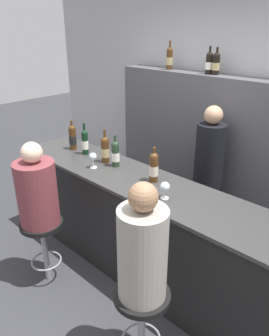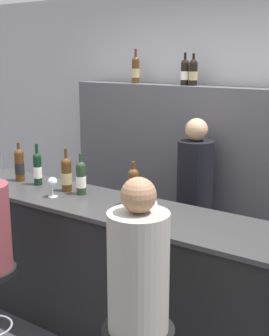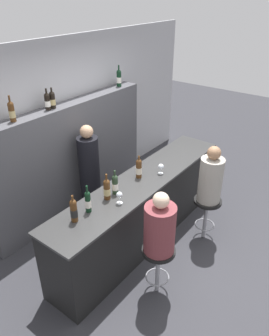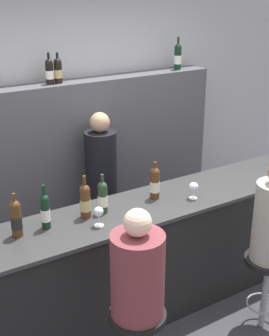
{
  "view_description": "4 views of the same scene",
  "coord_description": "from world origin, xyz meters",
  "px_view_note": "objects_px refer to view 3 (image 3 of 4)",
  "views": [
    {
      "loc": [
        1.65,
        -1.61,
        2.25
      ],
      "look_at": [
        -0.12,
        0.25,
        1.11
      ],
      "focal_mm": 35.0,
      "sensor_mm": 36.0,
      "label": 1
    },
    {
      "loc": [
        1.78,
        -2.17,
        2.01
      ],
      "look_at": [
        0.12,
        0.2,
        1.3
      ],
      "focal_mm": 50.0,
      "sensor_mm": 36.0,
      "label": 2
    },
    {
      "loc": [
        -2.96,
        -1.85,
        3.19
      ],
      "look_at": [
        -0.15,
        0.3,
        1.22
      ],
      "focal_mm": 35.0,
      "sensor_mm": 36.0,
      "label": 3
    },
    {
      "loc": [
        -1.95,
        -2.47,
        2.63
      ],
      "look_at": [
        -0.21,
        0.3,
        1.32
      ],
      "focal_mm": 50.0,
      "sensor_mm": 36.0,
      "label": 4
    }
  ],
  "objects_px": {
    "wine_glass_1": "(161,167)",
    "guest_seated_right": "(211,178)",
    "wine_bottle_counter_2": "(107,189)",
    "wine_bottle_backbar_1": "(47,101)",
    "wine_bottle_counter_1": "(88,201)",
    "wine_bottle_counter_3": "(115,184)",
    "wine_glass_0": "(119,195)",
    "wine_bottle_backbar_2": "(52,100)",
    "bar_stool_left": "(158,259)",
    "guest_seated_left": "(160,227)",
    "bar_stool_right": "(207,208)",
    "wine_bottle_counter_0": "(74,210)",
    "bartender": "(90,175)",
    "wine_bottle_backbar_0": "(12,111)",
    "wine_bottle_backbar_3": "(119,78)",
    "wine_bottle_counter_4": "(139,168)"
  },
  "relations": [
    {
      "from": "wine_glass_1",
      "to": "guest_seated_right",
      "type": "height_order",
      "value": "guest_seated_right"
    },
    {
      "from": "wine_bottle_counter_2",
      "to": "wine_bottle_backbar_1",
      "type": "xyz_separation_m",
      "value": [
        0.3,
        1.28,
        0.73
      ]
    },
    {
      "from": "wine_bottle_counter_1",
      "to": "wine_bottle_counter_3",
      "type": "relative_size",
      "value": 1.07
    },
    {
      "from": "wine_bottle_counter_3",
      "to": "wine_glass_0",
      "type": "height_order",
      "value": "wine_bottle_counter_3"
    },
    {
      "from": "wine_bottle_backbar_2",
      "to": "bar_stool_left",
      "type": "xyz_separation_m",
      "value": [
        -0.41,
        -2.03,
        -1.35
      ]
    },
    {
      "from": "wine_bottle_counter_3",
      "to": "guest_seated_left",
      "type": "relative_size",
      "value": 0.42
    },
    {
      "from": "bar_stool_right",
      "to": "guest_seated_right",
      "type": "xyz_separation_m",
      "value": [
        0.0,
        -0.0,
        0.48
      ]
    },
    {
      "from": "wine_bottle_counter_0",
      "to": "bar_stool_right",
      "type": "bearing_deg",
      "value": -23.96
    },
    {
      "from": "wine_bottle_counter_2",
      "to": "wine_bottle_counter_3",
      "type": "relative_size",
      "value": 1.06
    },
    {
      "from": "bartender",
      "to": "wine_bottle_counter_1",
      "type": "bearing_deg",
      "value": -135.49
    },
    {
      "from": "bar_stool_left",
      "to": "guest_seated_right",
      "type": "distance_m",
      "value": 1.3
    },
    {
      "from": "bartender",
      "to": "wine_bottle_backbar_0",
      "type": "bearing_deg",
      "value": 157.42
    },
    {
      "from": "wine_bottle_counter_0",
      "to": "wine_bottle_backbar_3",
      "type": "relative_size",
      "value": 0.94
    },
    {
      "from": "wine_bottle_counter_0",
      "to": "guest_seated_left",
      "type": "relative_size",
      "value": 0.43
    },
    {
      "from": "wine_glass_1",
      "to": "bar_stool_right",
      "type": "height_order",
      "value": "wine_glass_1"
    },
    {
      "from": "bar_stool_left",
      "to": "wine_bottle_counter_4",
      "type": "bearing_deg",
      "value": 49.63
    },
    {
      "from": "bar_stool_right",
      "to": "guest_seated_left",
      "type": "bearing_deg",
      "value": -180.0
    },
    {
      "from": "wine_bottle_backbar_1",
      "to": "guest_seated_left",
      "type": "relative_size",
      "value": 0.39
    },
    {
      "from": "wine_bottle_counter_4",
      "to": "wine_glass_1",
      "type": "relative_size",
      "value": 2.22
    },
    {
      "from": "wine_bottle_backbar_2",
      "to": "wine_bottle_backbar_3",
      "type": "height_order",
      "value": "wine_bottle_backbar_3"
    },
    {
      "from": "wine_bottle_counter_1",
      "to": "wine_bottle_backbar_0",
      "type": "bearing_deg",
      "value": 86.99
    },
    {
      "from": "wine_bottle_counter_2",
      "to": "wine_glass_1",
      "type": "height_order",
      "value": "wine_bottle_counter_2"
    },
    {
      "from": "wine_bottle_counter_0",
      "to": "wine_bottle_backbar_1",
      "type": "xyz_separation_m",
      "value": [
        0.82,
        1.28,
        0.73
      ]
    },
    {
      "from": "wine_bottle_counter_0",
      "to": "guest_seated_left",
      "type": "bearing_deg",
      "value": -56.61
    },
    {
      "from": "wine_bottle_counter_0",
      "to": "wine_glass_1",
      "type": "bearing_deg",
      "value": -6.96
    },
    {
      "from": "wine_bottle_counter_2",
      "to": "wine_bottle_backbar_1",
      "type": "height_order",
      "value": "wine_bottle_backbar_1"
    },
    {
      "from": "wine_glass_1",
      "to": "wine_bottle_counter_0",
      "type": "bearing_deg",
      "value": 173.04
    },
    {
      "from": "wine_bottle_counter_3",
      "to": "guest_seated_left",
      "type": "xyz_separation_m",
      "value": [
        -0.17,
        -0.76,
        -0.17
      ]
    },
    {
      "from": "wine_bottle_counter_1",
      "to": "wine_bottle_backbar_2",
      "type": "xyz_separation_m",
      "value": [
        0.7,
        1.28,
        0.73
      ]
    },
    {
      "from": "bar_stool_left",
      "to": "guest_seated_left",
      "type": "height_order",
      "value": "guest_seated_left"
    },
    {
      "from": "wine_glass_0",
      "to": "wine_bottle_counter_3",
      "type": "bearing_deg",
      "value": 53.59
    },
    {
      "from": "bar_stool_left",
      "to": "bar_stool_right",
      "type": "distance_m",
      "value": 1.21
    },
    {
      "from": "wine_bottle_backbar_2",
      "to": "guest_seated_left",
      "type": "distance_m",
      "value": 2.26
    },
    {
      "from": "wine_bottle_counter_4",
      "to": "bar_stool_left",
      "type": "xyz_separation_m",
      "value": [
        -0.65,
        -0.76,
        -0.62
      ]
    },
    {
      "from": "bar_stool_left",
      "to": "bar_stool_right",
      "type": "bearing_deg",
      "value": 0.0
    },
    {
      "from": "wine_bottle_counter_0",
      "to": "bar_stool_left",
      "type": "distance_m",
      "value": 1.1
    },
    {
      "from": "wine_glass_0",
      "to": "bar_stool_right",
      "type": "xyz_separation_m",
      "value": [
        1.16,
        -0.59,
        -0.6
      ]
    },
    {
      "from": "wine_bottle_backbar_3",
      "to": "wine_glass_0",
      "type": "relative_size",
      "value": 2.28
    },
    {
      "from": "wine_bottle_backbar_3",
      "to": "wine_glass_0",
      "type": "xyz_separation_m",
      "value": [
        -1.76,
        -1.45,
        -0.77
      ]
    },
    {
      "from": "wine_bottle_backbar_2",
      "to": "wine_glass_1",
      "type": "height_order",
      "value": "wine_bottle_backbar_2"
    },
    {
      "from": "wine_bottle_counter_3",
      "to": "wine_bottle_backbar_2",
      "type": "xyz_separation_m",
      "value": [
        0.24,
        1.28,
        0.73
      ]
    },
    {
      "from": "wine_bottle_counter_1",
      "to": "guest_seated_right",
      "type": "height_order",
      "value": "guest_seated_right"
    },
    {
      "from": "wine_bottle_backbar_0",
      "to": "wine_bottle_backbar_1",
      "type": "relative_size",
      "value": 1.13
    },
    {
      "from": "wine_bottle_backbar_2",
      "to": "wine_bottle_counter_1",
      "type": "bearing_deg",
      "value": -118.61
    },
    {
      "from": "wine_bottle_counter_1",
      "to": "guest_seated_right",
      "type": "distance_m",
      "value": 1.68
    },
    {
      "from": "wine_bottle_counter_1",
      "to": "wine_bottle_counter_0",
      "type": "bearing_deg",
      "value": 180.0
    },
    {
      "from": "wine_bottle_backbar_0",
      "to": "wine_glass_1",
      "type": "height_order",
      "value": "wine_bottle_backbar_0"
    },
    {
      "from": "wine_bottle_counter_0",
      "to": "wine_glass_0",
      "type": "bearing_deg",
      "value": -17.53
    },
    {
      "from": "guest_seated_right",
      "to": "wine_bottle_counter_0",
      "type": "bearing_deg",
      "value": 156.04
    },
    {
      "from": "guest_seated_right",
      "to": "wine_bottle_backbar_0",
      "type": "bearing_deg",
      "value": 125.09
    }
  ]
}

